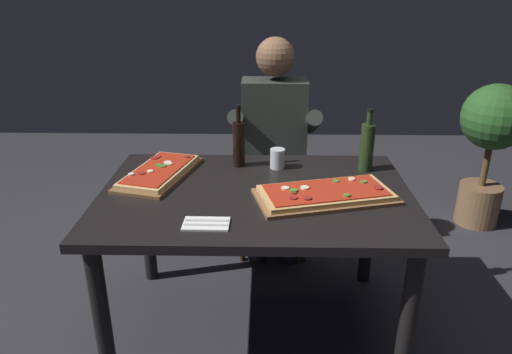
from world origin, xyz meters
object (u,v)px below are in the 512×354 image
(pizza_rectangular_front, at_px, (325,194))
(wine_bottle_dark, at_px, (239,143))
(pizza_rectangular_left, at_px, (159,172))
(oil_bottle_amber, at_px, (367,146))
(seated_diner, at_px, (274,140))
(dining_table, at_px, (256,210))
(tumbler_near_camera, at_px, (277,160))
(potted_plant_corner, at_px, (491,138))
(diner_chair, at_px, (273,172))

(pizza_rectangular_front, xyz_separation_m, wine_bottle_dark, (-0.40, 0.39, 0.10))
(pizza_rectangular_left, relative_size, oil_bottle_amber, 1.78)
(seated_diner, bearing_deg, dining_table, -97.30)
(oil_bottle_amber, bearing_deg, tumbler_near_camera, 177.81)
(potted_plant_corner, bearing_deg, pizza_rectangular_front, -136.43)
(pizza_rectangular_front, xyz_separation_m, diner_chair, (-0.21, 0.92, -0.27))
(potted_plant_corner, bearing_deg, wine_bottle_dark, -153.98)
(dining_table, bearing_deg, potted_plant_corner, 35.86)
(tumbler_near_camera, relative_size, potted_plant_corner, 0.10)
(dining_table, height_order, tumbler_near_camera, tumbler_near_camera)
(dining_table, relative_size, potted_plant_corner, 1.40)
(dining_table, height_order, pizza_rectangular_left, pizza_rectangular_left)
(tumbler_near_camera, relative_size, seated_diner, 0.08)
(dining_table, distance_m, wine_bottle_dark, 0.40)
(pizza_rectangular_front, height_order, seated_diner, seated_diner)
(oil_bottle_amber, xyz_separation_m, diner_chair, (-0.45, 0.58, -0.38))
(pizza_rectangular_front, distance_m, wine_bottle_dark, 0.56)
(pizza_rectangular_front, relative_size, diner_chair, 0.75)
(tumbler_near_camera, bearing_deg, wine_bottle_dark, 171.93)
(pizza_rectangular_front, xyz_separation_m, oil_bottle_amber, (0.24, 0.34, 0.11))
(wine_bottle_dark, bearing_deg, dining_table, -73.96)
(wine_bottle_dark, height_order, tumbler_near_camera, wine_bottle_dark)
(oil_bottle_amber, bearing_deg, pizza_rectangular_front, -124.65)
(oil_bottle_amber, relative_size, tumbler_near_camera, 3.12)
(dining_table, relative_size, seated_diner, 1.05)
(wine_bottle_dark, height_order, diner_chair, wine_bottle_dark)
(diner_chair, relative_size, seated_diner, 0.65)
(wine_bottle_dark, distance_m, potted_plant_corner, 1.85)
(diner_chair, bearing_deg, pizza_rectangular_front, -77.14)
(pizza_rectangular_front, bearing_deg, diner_chair, 102.86)
(tumbler_near_camera, distance_m, diner_chair, 0.64)
(diner_chair, distance_m, seated_diner, 0.28)
(diner_chair, bearing_deg, wine_bottle_dark, -109.24)
(pizza_rectangular_front, distance_m, potted_plant_corner, 1.74)
(pizza_rectangular_front, relative_size, seated_diner, 0.49)
(pizza_rectangular_front, xyz_separation_m, tumbler_near_camera, (-0.20, 0.36, 0.02))
(wine_bottle_dark, distance_m, seated_diner, 0.47)
(pizza_rectangular_left, bearing_deg, diner_chair, 50.38)
(potted_plant_corner, bearing_deg, tumbler_near_camera, -150.19)
(wine_bottle_dark, bearing_deg, oil_bottle_amber, -4.01)
(pizza_rectangular_left, bearing_deg, dining_table, -20.06)
(diner_chair, xyz_separation_m, seated_diner, (0.00, -0.12, 0.26))
(pizza_rectangular_front, bearing_deg, seated_diner, 104.71)
(dining_table, relative_size, tumbler_near_camera, 14.01)
(seated_diner, bearing_deg, oil_bottle_amber, -45.68)
(pizza_rectangular_front, bearing_deg, tumbler_near_camera, 119.19)
(dining_table, height_order, diner_chair, diner_chair)
(pizza_rectangular_left, relative_size, seated_diner, 0.42)
(tumbler_near_camera, bearing_deg, pizza_rectangular_left, -168.08)
(pizza_rectangular_left, height_order, oil_bottle_amber, oil_bottle_amber)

